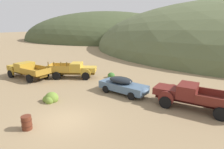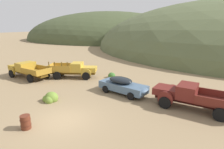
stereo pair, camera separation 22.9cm
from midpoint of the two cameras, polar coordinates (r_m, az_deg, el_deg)
ground_plane at (r=13.34m, az=-14.31°, el=-13.65°), size 300.00×300.00×0.00m
hill_far_right at (r=87.03m, az=-1.66°, el=10.78°), size 77.01×57.68×24.87m
truck_mustard at (r=25.17m, az=-24.78°, el=1.46°), size 6.52×3.42×1.89m
truck_faded_yellow at (r=23.10m, az=-10.71°, el=1.44°), size 6.05×3.64×2.16m
car_chalk_blue at (r=17.36m, az=4.17°, el=-3.45°), size 5.22×3.08×1.57m
truck_oxblood at (r=15.57m, az=22.98°, el=-6.09°), size 6.45×3.28×1.89m
oil_drum_spare at (r=12.97m, az=-24.76°, el=-13.27°), size 0.65×0.65×0.90m
bush_near_barrel at (r=22.90m, az=0.19°, el=-0.42°), size 0.93×0.97×0.85m
bush_front_right at (r=16.68m, az=-18.25°, el=-7.06°), size 1.35×1.24×1.04m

